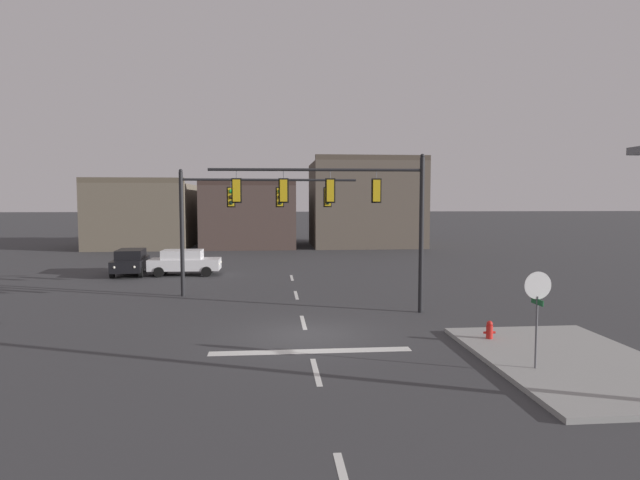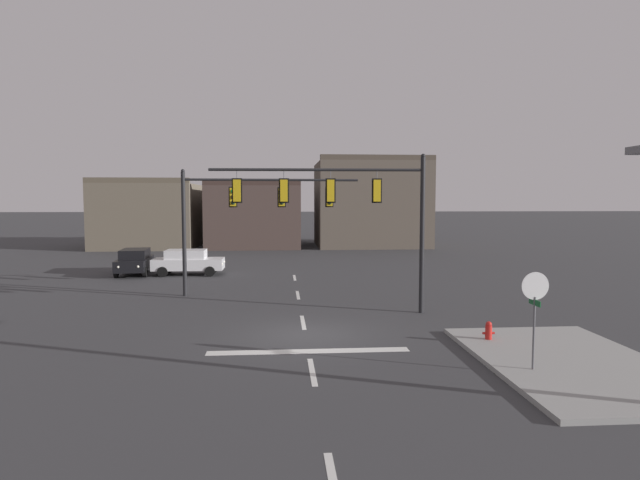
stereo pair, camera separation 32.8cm
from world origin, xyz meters
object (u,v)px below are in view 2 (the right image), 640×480
(car_lot_nearside, at_px, (135,261))
(car_lot_middle, at_px, (188,261))
(signal_mast_far_side, at_px, (244,207))
(stop_sign, at_px, (535,297))
(fire_hydrant, at_px, (489,334))
(signal_mast_near_side, at_px, (347,202))

(car_lot_nearside, relative_size, car_lot_middle, 1.02)
(signal_mast_far_side, bearing_deg, stop_sign, -56.41)
(signal_mast_far_side, distance_m, fire_hydrant, 13.78)
(signal_mast_near_side, xyz_separation_m, car_lot_middle, (-8.68, 12.24, -3.83))
(signal_mast_near_side, relative_size, fire_hydrant, 11.95)
(signal_mast_near_side, bearing_deg, stop_sign, -63.68)
(car_lot_nearside, bearing_deg, signal_mast_far_side, -46.68)
(car_lot_nearside, distance_m, fire_hydrant, 24.18)
(signal_mast_far_side, relative_size, fire_hydrant, 11.75)
(car_lot_middle, bearing_deg, car_lot_nearside, 170.67)
(car_lot_middle, distance_m, fire_hydrant, 21.54)
(signal_mast_near_side, height_order, car_lot_nearside, signal_mast_near_side)
(stop_sign, bearing_deg, signal_mast_near_side, 116.32)
(signal_mast_far_side, bearing_deg, car_lot_middle, 118.81)
(signal_mast_near_side, xyz_separation_m, fire_hydrant, (4.10, -5.09, -4.36))
(fire_hydrant, bearing_deg, car_lot_middle, 126.39)
(fire_hydrant, bearing_deg, car_lot_nearside, 132.21)
(signal_mast_far_side, relative_size, car_lot_middle, 1.97)
(car_lot_nearside, bearing_deg, fire_hydrant, -47.79)
(signal_mast_far_side, xyz_separation_m, stop_sign, (8.66, -13.04, -2.28))
(signal_mast_far_side, height_order, fire_hydrant, signal_mast_far_side)
(car_lot_nearside, bearing_deg, stop_sign, -52.39)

